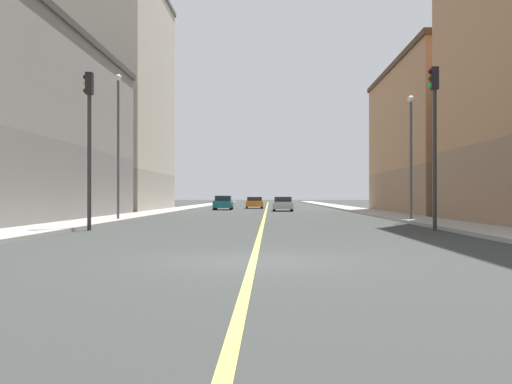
# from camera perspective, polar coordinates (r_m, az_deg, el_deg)

# --- Properties ---
(ground_plane) EXTENTS (400.00, 400.00, 0.00)m
(ground_plane) POSITION_cam_1_polar(r_m,az_deg,el_deg) (13.73, -0.24, -6.24)
(ground_plane) COLOR #2F3330
(ground_plane) RESTS_ON ground
(sidewalk_left) EXTENTS (2.60, 168.00, 0.15)m
(sidewalk_left) POSITION_cam_1_polar(r_m,az_deg,el_deg) (63.22, 8.83, -1.54)
(sidewalk_left) COLOR #9E9B93
(sidewalk_left) RESTS_ON ground
(sidewalk_right) EXTENTS (2.60, 168.00, 0.15)m
(sidewalk_right) POSITION_cam_1_polar(r_m,az_deg,el_deg) (63.32, -6.96, -1.54)
(sidewalk_right) COLOR #9E9B93
(sidewalk_right) RESTS_ON ground
(lane_center_stripe) EXTENTS (0.16, 154.00, 0.01)m
(lane_center_stripe) POSITION_cam_1_polar(r_m,az_deg,el_deg) (62.67, 0.93, -1.62)
(lane_center_stripe) COLOR #E5D14C
(lane_center_stripe) RESTS_ON ground
(building_left_mid) EXTENTS (12.02, 22.51, 11.78)m
(building_left_mid) POSITION_cam_1_polar(r_m,az_deg,el_deg) (52.66, 18.42, 4.57)
(building_left_mid) COLOR #8F6B4F
(building_left_mid) RESTS_ON ground
(building_right_midblock) EXTENTS (12.02, 19.48, 21.25)m
(building_right_midblock) POSITION_cam_1_polar(r_m,az_deg,el_deg) (61.47, -14.20, 8.30)
(building_right_midblock) COLOR #9D9688
(building_right_midblock) RESTS_ON ground
(traffic_light_left_near) EXTENTS (0.40, 0.32, 6.59)m
(traffic_light_left_near) POSITION_cam_1_polar(r_m,az_deg,el_deg) (26.43, 15.82, 5.78)
(traffic_light_left_near) COLOR #2D2D2D
(traffic_light_left_near) RESTS_ON ground
(traffic_light_right_near) EXTENTS (0.40, 0.32, 6.43)m
(traffic_light_right_near) POSITION_cam_1_polar(r_m,az_deg,el_deg) (26.62, -14.88, 5.54)
(traffic_light_right_near) COLOR #2D2D2D
(traffic_light_right_near) RESTS_ON ground
(street_lamp_left_near) EXTENTS (0.36, 0.36, 6.68)m
(street_lamp_left_near) POSITION_cam_1_polar(r_m,az_deg,el_deg) (35.13, 13.84, 4.27)
(street_lamp_left_near) COLOR #4C4C51
(street_lamp_left_near) RESTS_ON ground
(street_lamp_right_near) EXTENTS (0.36, 0.36, 7.95)m
(street_lamp_right_near) POSITION_cam_1_polar(r_m,az_deg,el_deg) (35.60, -12.36, 5.29)
(street_lamp_right_near) COLOR #4C4C51
(street_lamp_right_near) RESTS_ON ground
(car_orange) EXTENTS (2.01, 4.03, 1.28)m
(car_orange) POSITION_cam_1_polar(r_m,az_deg,el_deg) (69.94, -0.15, -0.98)
(car_orange) COLOR orange
(car_orange) RESTS_ON ground
(car_silver) EXTENTS (1.85, 4.55, 1.31)m
(car_silver) POSITION_cam_1_polar(r_m,az_deg,el_deg) (57.99, 2.45, -1.09)
(car_silver) COLOR silver
(car_silver) RESTS_ON ground
(car_teal) EXTENTS (1.88, 4.48, 1.41)m
(car_teal) POSITION_cam_1_polar(r_m,az_deg,el_deg) (63.29, -2.98, -1.00)
(car_teal) COLOR #196670
(car_teal) RESTS_ON ground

